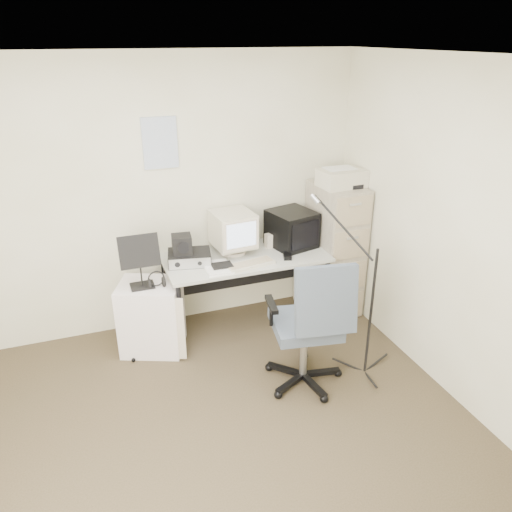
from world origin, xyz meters
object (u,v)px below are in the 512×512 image
object	(u,v)px
side_cart	(152,317)
filing_cabinet	(334,249)
office_chair	(305,322)
desk	(246,291)

from	to	relation	value
side_cart	filing_cabinet	bearing A→B (deg)	25.87
office_chair	side_cart	distance (m)	1.41
desk	office_chair	world-z (taller)	office_chair
office_chair	side_cart	world-z (taller)	office_chair
filing_cabinet	side_cart	xyz separation A→B (m)	(-1.86, -0.13, -0.33)
filing_cabinet	desk	xyz separation A→B (m)	(-0.95, -0.03, -0.29)
desk	side_cart	xyz separation A→B (m)	(-0.91, -0.10, -0.04)
office_chair	side_cart	size ratio (longest dim) A/B	1.74
filing_cabinet	office_chair	world-z (taller)	filing_cabinet
filing_cabinet	desk	distance (m)	0.99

